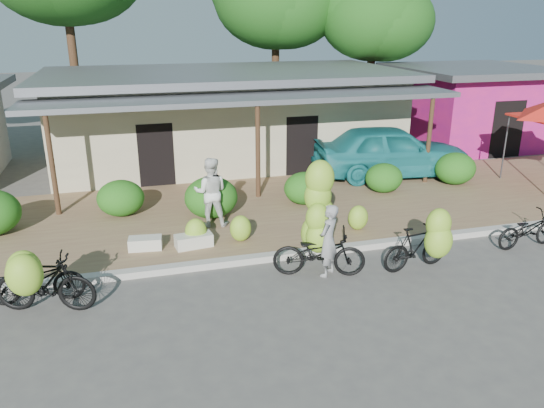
{
  "coord_description": "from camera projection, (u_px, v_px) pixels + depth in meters",
  "views": [
    {
      "loc": [
        -3.64,
        -8.47,
        5.19
      ],
      "look_at": [
        -0.61,
        2.39,
        1.2
      ],
      "focal_mm": 35.0,
      "sensor_mm": 36.0,
      "label": 1
    }
  ],
  "objects": [
    {
      "name": "bike_center",
      "position": [
        319.0,
        232.0,
        11.22
      ],
      "size": [
        2.06,
        1.44,
        2.38
      ],
      "rotation": [
        0.0,
        0.0,
        1.27
      ],
      "color": "black",
      "rests_on": "ground"
    },
    {
      "name": "bike_right",
      "position": [
        423.0,
        243.0,
        11.17
      ],
      "size": [
        1.69,
        1.24,
        1.59
      ],
      "rotation": [
        0.0,
        0.0,
        1.71
      ],
      "color": "black",
      "rests_on": "ground"
    },
    {
      "name": "sidewalk",
      "position": [
        268.0,
        210.0,
        14.86
      ],
      "size": [
        60.0,
        6.0,
        0.12
      ],
      "primitive_type": "cube",
      "color": "olive",
      "rests_on": "ground"
    },
    {
      "name": "loose_banana_c",
      "position": [
        358.0,
        218.0,
        13.27
      ],
      "size": [
        0.51,
        0.43,
        0.63
      ],
      "primitive_type": "ellipsoid",
      "color": "#82C330",
      "rests_on": "sidewalk"
    },
    {
      "name": "hedge_2",
      "position": [
        211.0,
        197.0,
        14.04
      ],
      "size": [
        1.41,
        1.27,
        1.1
      ],
      "primitive_type": "ellipsoid",
      "color": "#185513",
      "rests_on": "sidewalk"
    },
    {
      "name": "vendor",
      "position": [
        328.0,
        240.0,
        11.04
      ],
      "size": [
        0.68,
        0.67,
        1.58
      ],
      "primitive_type": "imported",
      "rotation": [
        0.0,
        0.0,
        3.91
      ],
      "color": "gray",
      "rests_on": "ground"
    },
    {
      "name": "bike_far_left",
      "position": [
        34.0,
        278.0,
        9.93
      ],
      "size": [
        1.81,
        1.26,
        1.36
      ],
      "rotation": [
        0.0,
        0.0,
        1.52
      ],
      "color": "black",
      "rests_on": "ground"
    },
    {
      "name": "sack_far",
      "position": [
        145.0,
        243.0,
        12.21
      ],
      "size": [
        0.79,
        0.46,
        0.28
      ],
      "primitive_type": "cube",
      "rotation": [
        0.0,
        0.0,
        -0.12
      ],
      "color": "beige",
      "rests_on": "sidewalk"
    },
    {
      "name": "bike_far_right",
      "position": [
        528.0,
        230.0,
        12.51
      ],
      "size": [
        1.7,
        0.68,
        0.88
      ],
      "rotation": [
        0.0,
        0.0,
        1.63
      ],
      "color": "black",
      "rests_on": "ground"
    },
    {
      "name": "shop_main",
      "position": [
        226.0,
        116.0,
        19.69
      ],
      "size": [
        13.0,
        8.5,
        3.35
      ],
      "color": "#BAB28D",
      "rests_on": "ground"
    },
    {
      "name": "loose_banana_b",
      "position": [
        241.0,
        228.0,
        12.59
      ],
      "size": [
        0.51,
        0.44,
        0.64
      ],
      "primitive_type": "ellipsoid",
      "color": "#82C330",
      "rests_on": "sidewalk"
    },
    {
      "name": "shop_pink",
      "position": [
        470.0,
        105.0,
        22.42
      ],
      "size": [
        6.0,
        6.0,
        3.25
      ],
      "color": "#C61E6A",
      "rests_on": "ground"
    },
    {
      "name": "tree_near_right",
      "position": [
        369.0,
        14.0,
        23.7
      ],
      "size": [
        4.98,
        4.85,
        7.15
      ],
      "color": "#452E1B",
      "rests_on": "ground"
    },
    {
      "name": "bystander",
      "position": [
        211.0,
        192.0,
        13.38
      ],
      "size": [
        1.01,
        0.87,
        1.78
      ],
      "primitive_type": "imported",
      "rotation": [
        0.0,
        0.0,
        2.88
      ],
      "color": "silver",
      "rests_on": "sidewalk"
    },
    {
      "name": "loose_banana_a",
      "position": [
        196.0,
        231.0,
        12.41
      ],
      "size": [
        0.51,
        0.43,
        0.64
      ],
      "primitive_type": "ellipsoid",
      "color": "#82C330",
      "rests_on": "sidewalk"
    },
    {
      "name": "hedge_4",
      "position": [
        384.0,
        178.0,
        16.11
      ],
      "size": [
        1.14,
        1.03,
        0.89
      ],
      "primitive_type": "ellipsoid",
      "color": "#185513",
      "rests_on": "sidewalk"
    },
    {
      "name": "sack_near",
      "position": [
        194.0,
        241.0,
        12.33
      ],
      "size": [
        0.89,
        0.51,
        0.3
      ],
      "primitive_type": "cube",
      "rotation": [
        0.0,
        0.0,
        0.13
      ],
      "color": "beige",
      "rests_on": "sidewalk"
    },
    {
      "name": "curb",
      "position": [
        302.0,
        253.0,
        12.13
      ],
      "size": [
        60.0,
        0.25,
        0.15
      ],
      "primitive_type": "cube",
      "color": "#A8A399",
      "rests_on": "ground"
    },
    {
      "name": "ground",
      "position": [
        335.0,
        298.0,
        10.34
      ],
      "size": [
        100.0,
        100.0,
        0.0
      ],
      "primitive_type": "plane",
      "color": "#504D4A",
      "rests_on": "ground"
    },
    {
      "name": "hedge_1",
      "position": [
        121.0,
        198.0,
        14.18
      ],
      "size": [
        1.25,
        1.12,
        0.97
      ],
      "primitive_type": "ellipsoid",
      "color": "#185513",
      "rests_on": "sidewalk"
    },
    {
      "name": "teal_van",
      "position": [
        391.0,
        151.0,
        17.58
      ],
      "size": [
        5.33,
        2.67,
        1.74
      ],
      "primitive_type": "imported",
      "rotation": [
        0.0,
        0.0,
        1.45
      ],
      "color": "#1B787D",
      "rests_on": "sidewalk"
    },
    {
      "name": "hedge_3",
      "position": [
        304.0,
        188.0,
        15.09
      ],
      "size": [
        1.18,
        1.06,
        0.92
      ],
      "primitive_type": "ellipsoid",
      "color": "#185513",
      "rests_on": "sidewalk"
    },
    {
      "name": "bike_left",
      "position": [
        41.0,
        282.0,
        9.59
      ],
      "size": [
        1.95,
        1.4,
        1.45
      ],
      "rotation": [
        0.0,
        0.0,
        1.28
      ],
      "color": "black",
      "rests_on": "ground"
    },
    {
      "name": "hedge_5",
      "position": [
        455.0,
        168.0,
        16.87
      ],
      "size": [
        1.3,
        1.17,
        1.02
      ],
      "primitive_type": "ellipsoid",
      "color": "#185513",
      "rests_on": "sidewalk"
    }
  ]
}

